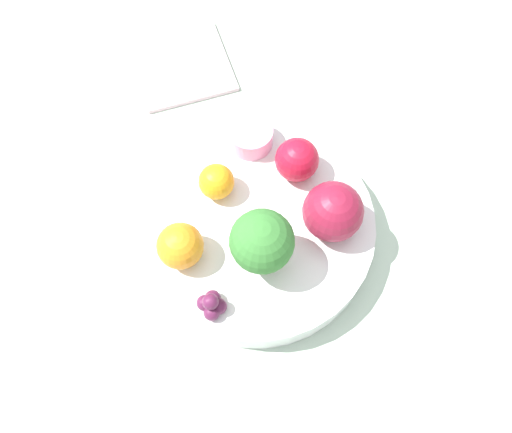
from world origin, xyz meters
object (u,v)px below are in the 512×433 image
at_px(broccoli, 262,242).
at_px(apple_red, 297,160).
at_px(grape_cluster, 212,304).
at_px(orange_back, 180,246).
at_px(bowl, 256,228).
at_px(small_cup, 251,136).
at_px(napkin, 183,65).
at_px(orange_front, 216,182).
at_px(apple_green, 333,212).

xyz_separation_m(broccoli, apple_red, (0.02, 0.11, -0.02)).
bearing_deg(grape_cluster, orange_back, 127.64).
bearing_deg(grape_cluster, broccoli, 53.62).
relative_size(bowl, small_cup, 5.09).
xyz_separation_m(apple_red, napkin, (-0.17, 0.16, -0.06)).
bearing_deg(napkin, orange_front, -67.39).
bearing_deg(apple_green, grape_cluster, -135.83).
height_order(apple_green, grape_cluster, apple_green).
relative_size(orange_front, small_cup, 0.77).
bearing_deg(bowl, orange_back, -145.43).
distance_m(bowl, broccoli, 0.08).
xyz_separation_m(bowl, apple_red, (0.04, 0.07, 0.04)).
relative_size(orange_back, napkin, 0.29).
bearing_deg(napkin, apple_red, -44.90).
bearing_deg(napkin, small_cup, -50.38).
relative_size(apple_red, small_cup, 0.95).
bearing_deg(small_cup, bowl, -79.04).
xyz_separation_m(apple_red, small_cup, (-0.05, 0.03, -0.01)).
height_order(grape_cluster, small_cup, grape_cluster).
bearing_deg(broccoli, grape_cluster, -126.38).
xyz_separation_m(apple_green, small_cup, (-0.10, 0.09, -0.02)).
bearing_deg(orange_front, grape_cluster, -82.89).
bearing_deg(orange_front, bowl, -33.52).
xyz_separation_m(bowl, apple_green, (0.08, 0.01, 0.05)).
bearing_deg(grape_cluster, orange_front, 97.11).
distance_m(bowl, apple_green, 0.09).
bearing_deg(small_cup, grape_cluster, -93.40).
distance_m(small_cup, napkin, 0.18).
height_order(bowl, small_cup, small_cup).
bearing_deg(napkin, broccoli, -62.70).
bearing_deg(bowl, grape_cluster, -107.07).
bearing_deg(broccoli, orange_front, 128.25).
bearing_deg(orange_back, grape_cluster, -52.36).
distance_m(orange_back, napkin, 0.29).
bearing_deg(orange_back, bowl, 34.57).
bearing_deg(apple_green, orange_front, 168.57).
relative_size(orange_front, napkin, 0.23).
height_order(bowl, apple_green, apple_green).
xyz_separation_m(orange_front, orange_back, (-0.02, -0.08, 0.00)).
bearing_deg(napkin, apple_green, -47.39).
bearing_deg(apple_green, small_cup, 136.56).
height_order(apple_red, grape_cluster, apple_red).
distance_m(orange_front, napkin, 0.22).
distance_m(bowl, small_cup, 0.10).
relative_size(apple_red, orange_front, 1.24).
height_order(orange_back, napkin, orange_back).
bearing_deg(grape_cluster, bowl, 72.93).
xyz_separation_m(orange_back, small_cup, (0.05, 0.14, -0.01)).
bearing_deg(apple_red, orange_back, -132.74).
bearing_deg(orange_back, broccoli, 3.93).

